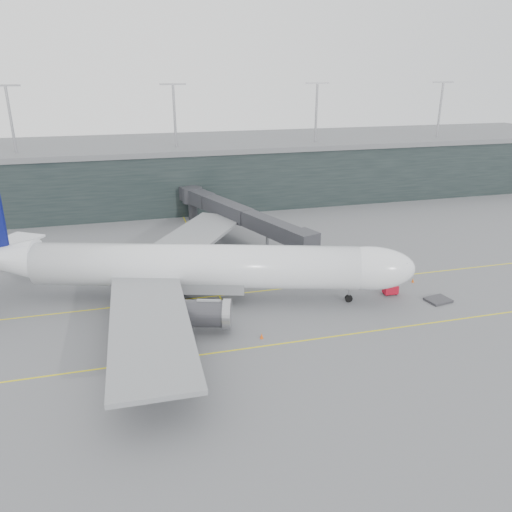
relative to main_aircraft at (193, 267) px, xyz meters
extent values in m
plane|color=slate|center=(-1.11, 4.31, -5.27)|extent=(320.00, 320.00, 0.00)
cube|color=yellow|center=(-1.11, 0.31, -5.26)|extent=(160.00, 0.25, 0.02)
cube|color=yellow|center=(-1.11, -15.69, -5.26)|extent=(160.00, 0.25, 0.02)
cube|color=yellow|center=(3.89, 24.31, -5.26)|extent=(0.25, 60.00, 0.02)
cube|color=black|center=(-1.11, 62.31, 1.73)|extent=(240.00, 35.00, 14.00)
cube|color=slate|center=(-1.11, 62.31, 9.33)|extent=(240.00, 36.00, 1.20)
cylinder|color=#9E9EA3|center=(-31.11, 52.31, 16.73)|extent=(0.60, 0.60, 14.00)
cylinder|color=#9E9EA3|center=(3.89, 52.31, 16.73)|extent=(0.60, 0.60, 14.00)
cylinder|color=#9E9EA3|center=(38.89, 52.31, 16.73)|extent=(0.60, 0.60, 14.00)
cylinder|color=#9E9EA3|center=(73.89, 52.31, 16.73)|extent=(0.60, 0.60, 14.00)
cylinder|color=white|center=(0.46, -0.14, 0.17)|extent=(47.04, 19.85, 6.37)
ellipsoid|color=white|center=(24.52, -7.47, 0.17)|extent=(14.65, 9.99, 6.37)
cube|color=gray|center=(-0.53, 0.16, -2.30)|extent=(17.21, 9.70, 2.05)
cube|color=black|center=(28.26, -8.61, 1.20)|extent=(3.06, 3.61, 0.82)
cube|color=gray|center=(-7.13, -14.47, -0.86)|extent=(9.73, 29.93, 0.56)
cylinder|color=#39393E|center=(-0.42, -10.07, -2.60)|extent=(7.92, 5.53, 3.59)
cube|color=gray|center=(2.15, 15.99, -0.86)|extent=(23.95, 30.02, 0.56)
cylinder|color=#39393E|center=(5.26, 8.60, -2.60)|extent=(7.92, 5.53, 3.59)
cube|color=white|center=(-26.88, 14.09, 1.40)|extent=(9.68, 10.83, 0.36)
cylinder|color=black|center=(22.07, -6.72, -4.71)|extent=(1.20, 0.72, 1.13)
cylinder|color=#9E9EA3|center=(22.07, -6.72, -3.94)|extent=(0.31, 0.31, 2.67)
cylinder|color=black|center=(-4.91, -3.66, -4.61)|extent=(1.43, 0.88, 1.34)
cylinder|color=black|center=(-2.04, 5.77, -4.61)|extent=(1.43, 0.88, 1.34)
cube|color=#2F3034|center=(19.34, 5.61, 0.45)|extent=(4.86, 5.13, 3.21)
cube|color=#2F3034|center=(16.08, 14.53, 0.45)|extent=(7.80, 14.96, 2.86)
cube|color=#2F3034|center=(10.96, 28.52, 0.45)|extent=(8.07, 15.06, 2.98)
cube|color=#2F3034|center=(5.85, 42.50, 0.45)|extent=(8.34, 15.16, 3.09)
cylinder|color=#9E9EA3|center=(15.80, 15.29, -3.10)|extent=(0.57, 0.57, 4.35)
cube|color=#39393E|center=(15.80, 15.29, -4.87)|extent=(2.74, 2.40, 0.80)
cylinder|color=#2F3034|center=(19.34, 44.81, 0.45)|extent=(4.58, 4.58, 3.44)
cylinder|color=#2F3034|center=(19.34, 44.81, -3.21)|extent=(2.06, 2.06, 4.12)
cube|color=#AC0C1F|center=(29.37, -5.91, -4.45)|extent=(2.22, 1.48, 1.27)
cylinder|color=black|center=(28.56, -6.35, -5.08)|extent=(0.40, 0.17, 0.39)
cylinder|color=black|center=(30.12, -6.44, -5.08)|extent=(0.40, 0.17, 0.39)
cylinder|color=black|center=(28.61, -5.38, -5.08)|extent=(0.40, 0.17, 0.39)
cylinder|color=black|center=(30.17, -5.46, -5.08)|extent=(0.40, 0.17, 0.39)
cube|color=#323136|center=(35.10, -9.92, -5.07)|extent=(3.83, 3.27, 0.34)
cube|color=#39393E|center=(-4.74, 15.38, -5.13)|extent=(2.27, 1.97, 0.20)
cube|color=#9EA1A9|center=(-4.74, 15.38, -4.24)|extent=(1.86, 1.79, 1.48)
cube|color=#275299|center=(-4.74, 15.38, -3.47)|extent=(1.92, 1.85, 0.08)
cube|color=#39393E|center=(-2.36, 16.00, -5.12)|extent=(2.33, 1.98, 0.21)
cube|color=silver|center=(-2.36, 16.00, -4.17)|extent=(1.90, 1.81, 1.58)
cube|color=#275299|center=(-2.36, 16.00, -3.35)|extent=(1.96, 1.87, 0.08)
cube|color=#39393E|center=(-1.37, 15.37, -5.10)|extent=(2.65, 2.32, 0.23)
cube|color=silver|center=(-1.37, 15.37, -4.08)|extent=(2.18, 2.10, 1.70)
cube|color=#275299|center=(-1.37, 15.37, -3.20)|extent=(2.25, 2.17, 0.09)
cone|color=#DD550C|center=(35.22, -2.72, -4.93)|extent=(0.44, 0.44, 0.69)
cone|color=#E8500C|center=(6.71, -13.78, -4.90)|extent=(0.46, 0.46, 0.74)
cone|color=red|center=(9.63, 15.23, -4.96)|extent=(0.39, 0.39, 0.63)
cone|color=#DE530C|center=(-8.23, -7.65, -4.94)|extent=(0.42, 0.42, 0.67)
camera|label=1|loc=(-8.34, -67.98, 27.25)|focal=35.00mm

